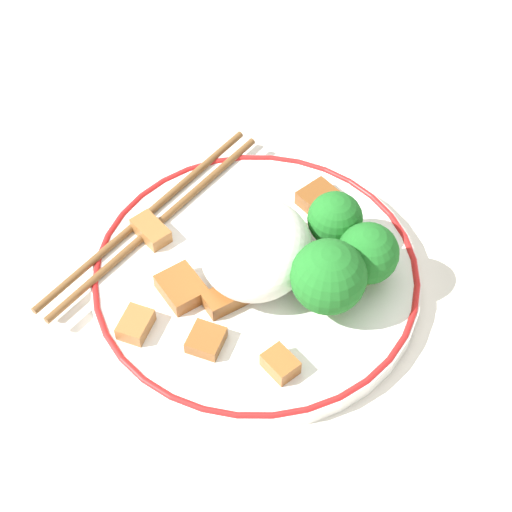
{
  "coord_description": "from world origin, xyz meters",
  "views": [
    {
      "loc": [
        0.38,
        0.12,
        0.54
      ],
      "look_at": [
        0.0,
        0.0,
        0.04
      ],
      "focal_mm": 60.0,
      "sensor_mm": 36.0,
      "label": 1
    }
  ],
  "objects_px": {
    "broccoli_back_right": "(335,220)",
    "chopsticks": "(152,219)",
    "plate": "(256,276)",
    "broccoli_back_center": "(368,254)",
    "broccoli_back_left": "(329,277)"
  },
  "relations": [
    {
      "from": "broccoli_back_right",
      "to": "chopsticks",
      "type": "bearing_deg",
      "value": -82.23
    },
    {
      "from": "plate",
      "to": "broccoli_back_center",
      "type": "bearing_deg",
      "value": 103.24
    },
    {
      "from": "broccoli_back_left",
      "to": "broccoli_back_center",
      "type": "distance_m",
      "value": 0.04
    },
    {
      "from": "plate",
      "to": "broccoli_back_right",
      "type": "height_order",
      "value": "broccoli_back_right"
    },
    {
      "from": "broccoli_back_center",
      "to": "broccoli_back_left",
      "type": "bearing_deg",
      "value": -32.19
    },
    {
      "from": "chopsticks",
      "to": "broccoli_back_center",
      "type": "bearing_deg",
      "value": 88.42
    },
    {
      "from": "broccoli_back_left",
      "to": "plate",
      "type": "bearing_deg",
      "value": -104.74
    },
    {
      "from": "broccoli_back_left",
      "to": "chopsticks",
      "type": "bearing_deg",
      "value": -104.33
    },
    {
      "from": "plate",
      "to": "chopsticks",
      "type": "distance_m",
      "value": 0.1
    },
    {
      "from": "chopsticks",
      "to": "broccoli_back_right",
      "type": "bearing_deg",
      "value": 97.77
    },
    {
      "from": "broccoli_back_left",
      "to": "broccoli_back_center",
      "type": "bearing_deg",
      "value": 147.81
    },
    {
      "from": "broccoli_back_left",
      "to": "broccoli_back_right",
      "type": "distance_m",
      "value": 0.06
    },
    {
      "from": "plate",
      "to": "chopsticks",
      "type": "relative_size",
      "value": 1.1
    },
    {
      "from": "broccoli_back_center",
      "to": "chopsticks",
      "type": "xyz_separation_m",
      "value": [
        -0.0,
        -0.18,
        -0.03
      ]
    },
    {
      "from": "broccoli_back_left",
      "to": "broccoli_back_center",
      "type": "relative_size",
      "value": 1.21
    }
  ]
}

